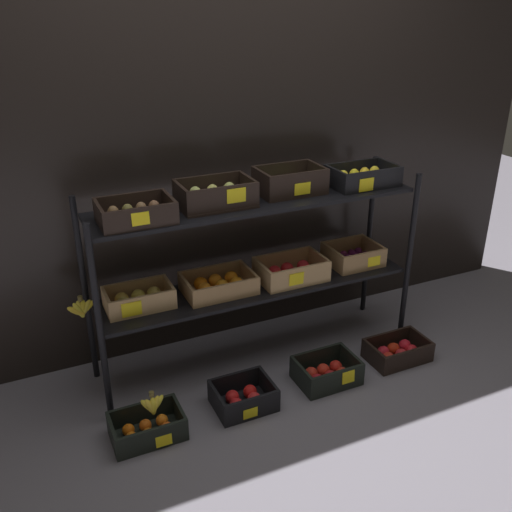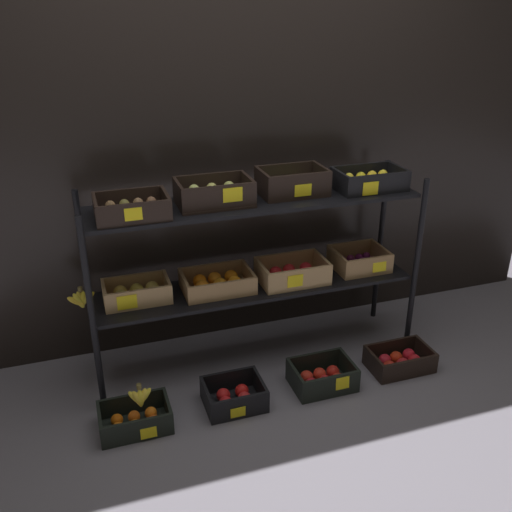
{
  "view_description": "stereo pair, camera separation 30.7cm",
  "coord_description": "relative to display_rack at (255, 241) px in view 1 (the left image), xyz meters",
  "views": [
    {
      "loc": [
        -1.17,
        -2.54,
        1.92
      ],
      "look_at": [
        0.0,
        0.0,
        0.65
      ],
      "focal_mm": 39.81,
      "sensor_mm": 36.0,
      "label": 1
    },
    {
      "loc": [
        -0.89,
        -2.65,
        1.92
      ],
      "look_at": [
        0.0,
        0.0,
        0.65
      ],
      "focal_mm": 39.81,
      "sensor_mm": 36.0,
      "label": 2
    }
  ],
  "objects": [
    {
      "name": "crate_ground_right_apple_red",
      "position": [
        0.74,
        -0.37,
        -0.69
      ],
      "size": [
        0.35,
        0.23,
        0.12
      ],
      "color": "black",
      "rests_on": "ground_plane"
    },
    {
      "name": "ground_plane",
      "position": [
        0.01,
        -0.0,
        -0.74
      ],
      "size": [
        10.0,
        10.0,
        0.0
      ],
      "primitive_type": "plane",
      "color": "slate"
    },
    {
      "name": "crate_ground_apple_red",
      "position": [
        -0.24,
        -0.38,
        -0.69
      ],
      "size": [
        0.3,
        0.25,
        0.13
      ],
      "color": "black",
      "rests_on": "ground_plane"
    },
    {
      "name": "display_rack",
      "position": [
        0.0,
        0.0,
        0.0
      ],
      "size": [
        1.91,
        0.43,
        1.11
      ],
      "color": "black",
      "rests_on": "ground_plane"
    },
    {
      "name": "crate_ground_center_apple_red",
      "position": [
        0.26,
        -0.38,
        -0.68
      ],
      "size": [
        0.33,
        0.25,
        0.14
      ],
      "color": "black",
      "rests_on": "ground_plane"
    },
    {
      "name": "storefront_wall",
      "position": [
        0.01,
        0.4,
        0.34
      ],
      "size": [
        4.17,
        0.12,
        2.15
      ],
      "primitive_type": "cube",
      "color": "black",
      "rests_on": "ground_plane"
    },
    {
      "name": "crate_ground_tangerine",
      "position": [
        -0.75,
        -0.39,
        -0.69
      ],
      "size": [
        0.34,
        0.23,
        0.12
      ],
      "color": "black",
      "rests_on": "ground_plane"
    },
    {
      "name": "banana_bunch_loose",
      "position": [
        -0.71,
        -0.4,
        -0.56
      ],
      "size": [
        0.13,
        0.04,
        0.13
      ],
      "color": "brown",
      "rests_on": "crate_ground_tangerine"
    }
  ]
}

